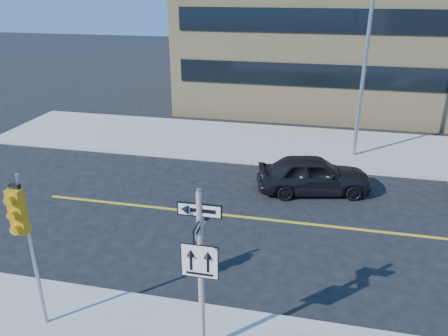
% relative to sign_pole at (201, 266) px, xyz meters
% --- Properties ---
extents(ground, '(120.00, 120.00, 0.00)m').
position_rel_sign_pole_xyz_m(ground, '(0.00, 2.51, -2.44)').
color(ground, black).
rests_on(ground, ground).
extents(sign_pole, '(0.92, 0.92, 4.06)m').
position_rel_sign_pole_xyz_m(sign_pole, '(0.00, 0.00, 0.00)').
color(sign_pole, silver).
rests_on(sign_pole, near_sidewalk).
extents(traffic_signal, '(0.32, 0.45, 4.00)m').
position_rel_sign_pole_xyz_m(traffic_signal, '(-4.00, -0.15, 0.59)').
color(traffic_signal, gray).
rests_on(traffic_signal, near_sidewalk).
extents(parked_car_a, '(2.75, 4.80, 1.54)m').
position_rel_sign_pole_xyz_m(parked_car_a, '(2.16, 9.22, -1.67)').
color(parked_car_a, black).
rests_on(parked_car_a, ground).
extents(streetlight_a, '(0.55, 2.25, 8.00)m').
position_rel_sign_pole_xyz_m(streetlight_a, '(4.00, 13.27, 2.32)').
color(streetlight_a, gray).
rests_on(streetlight_a, far_sidewalk).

